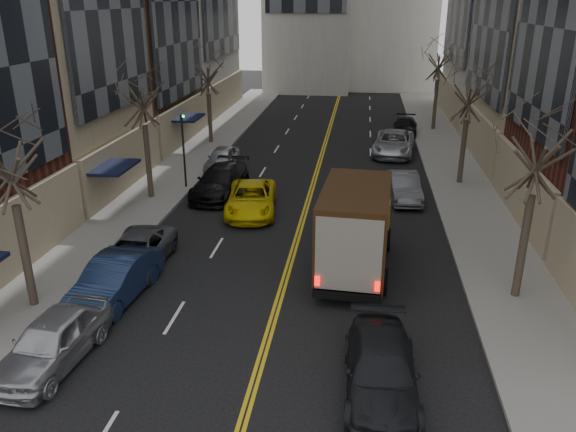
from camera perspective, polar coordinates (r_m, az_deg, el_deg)
name	(u,v)px	position (r m, az deg, el deg)	size (l,w,h in m)	color
sidewalk_left	(186,164)	(38.91, -10.37, 5.26)	(4.00, 66.00, 0.15)	slate
sidewalk_right	(458,174)	(37.60, 16.84, 4.12)	(4.00, 66.00, 0.15)	slate
tree_lf_near	(4,141)	(20.67, -26.91, 6.85)	(3.20, 3.20, 8.41)	#382D23
tree_lf_mid	(141,80)	(31.08, -14.75, 13.24)	(3.20, 3.20, 8.91)	#382D23
tree_lf_far	(207,64)	(43.39, -8.21, 15.04)	(3.20, 3.20, 8.12)	#382D23
tree_rt_near	(542,130)	(20.88, 24.43, 7.99)	(3.20, 3.20, 8.71)	#382D23
tree_rt_mid	(471,81)	(34.38, 18.08, 12.89)	(3.20, 3.20, 8.32)	#382D23
tree_rt_far	(440,49)	(49.08, 15.23, 16.08)	(3.20, 3.20, 9.11)	#382D23
traffic_signal	(183,142)	(33.13, -10.60, 7.36)	(0.29, 0.26, 4.70)	black
ups_truck	(356,228)	(22.90, 6.89, -1.18)	(3.14, 7.01, 3.76)	black
observer_sedan	(381,370)	(16.70, 9.41, -15.19)	(2.21, 5.13, 1.47)	black
taxi	(251,199)	(29.52, -3.75, 1.77)	(2.49, 5.39, 1.50)	#D6BD09
pedestrian	(347,243)	(24.28, 6.00, -2.70)	(0.56, 0.37, 1.53)	black
parked_lf_a	(52,341)	(19.00, -22.81, -11.61)	(1.87, 4.66, 1.59)	#AFB2B8
parked_lf_b	(115,280)	(21.93, -17.21, -6.21)	(1.72, 4.93, 1.63)	#121F3B
parked_lf_c	(136,253)	(24.21, -15.21, -3.61)	(2.33, 5.05, 1.40)	#494B51
parked_lf_d	(220,181)	(32.31, -6.90, 3.53)	(2.29, 5.64, 1.64)	black
parked_lf_e	(222,158)	(37.56, -6.70, 5.89)	(1.67, 4.14, 1.41)	#ACAFB3
parked_rt_a	(404,187)	(32.01, 11.71, 2.90)	(1.56, 4.46, 1.47)	#505458
parked_rt_b	(394,143)	(41.46, 10.68, 7.30)	(2.74, 5.95, 1.65)	#B5B7BD
parked_rt_c	(405,127)	(47.81, 11.80, 8.89)	(1.93, 4.74, 1.38)	black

